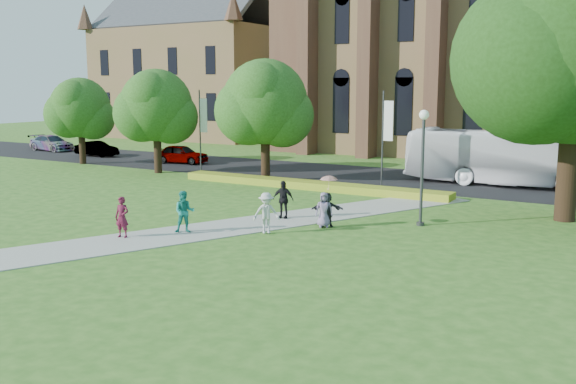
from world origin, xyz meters
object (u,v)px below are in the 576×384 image
Objects in this scene: car_2 at (52,143)px; pedestrian_0 at (122,217)px; streetlamp at (423,153)px; tour_coach at (511,157)px; car_1 at (97,149)px; car_0 at (181,154)px.

car_2 is 39.79m from pedestrian_0.
tour_coach is at bearing 86.10° from streetlamp.
car_1 is at bearing 126.66° from pedestrian_0.
car_0 is at bearing 152.74° from streetlamp.
pedestrian_0 is (14.82, -21.45, 0.12)m from car_0.
pedestrian_0 is (24.77, -21.65, 0.20)m from car_1.
streetlamp is 0.40× the size of tour_coach.
car_2 is at bearing 88.43° from tour_coach.
pedestrian_0 reaches higher than car_1.
car_1 is 32.89m from pedestrian_0.
car_1 is (-34.65, 12.92, -2.60)m from streetlamp.
car_1 is at bearing 90.60° from tour_coach.
tour_coach is 25.31m from pedestrian_0.
pedestrian_0 is at bearing 153.28° from tour_coach.
tour_coach is (0.96, 14.13, -1.46)m from streetlamp.
car_2 reaches higher than car_1.
car_2 is at bearing 132.46° from pedestrian_0.
streetlamp reaches higher than car_0.
streetlamp is at bearing -126.19° from car_0.
tour_coach is 3.21× the size of car_1.
car_0 is at bearing -91.47° from car_2.
streetlamp is 1.02× the size of car_2.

